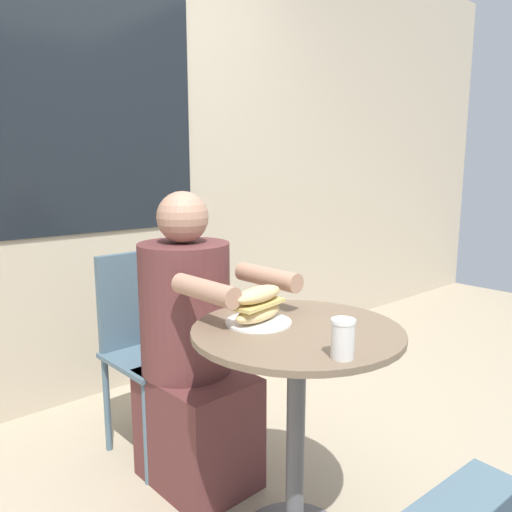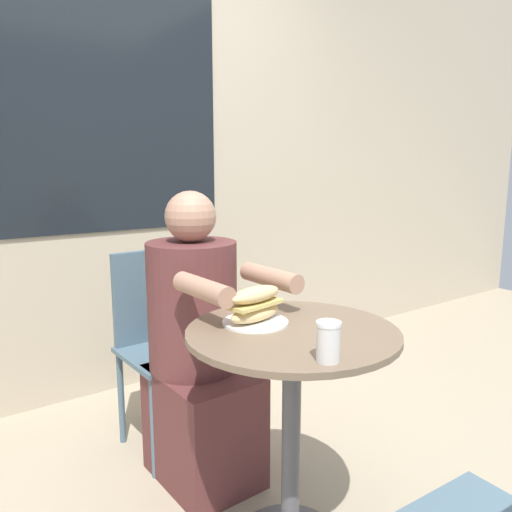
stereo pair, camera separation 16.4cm
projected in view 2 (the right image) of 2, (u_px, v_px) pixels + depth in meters
name	position (u px, v px, depth m)	size (l,w,h in m)	color
storefront_wall	(109.00, 135.00, 2.63)	(8.00, 0.09, 2.80)	#B7A88E
cafe_table	(292.00, 392.00, 1.56)	(0.66, 0.66, 0.75)	brown
diner_chair	(160.00, 329.00, 2.23)	(0.39, 0.39, 0.87)	slate
seated_diner	(198.00, 358.00, 1.96)	(0.36, 0.63, 1.15)	brown
sandwich_on_plate	(255.00, 307.00, 1.57)	(0.21, 0.21, 0.12)	white
drink_cup	(328.00, 341.00, 1.27)	(0.06, 0.06, 0.11)	silver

